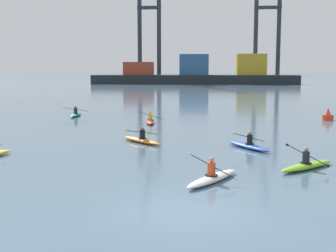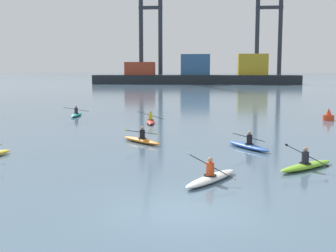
% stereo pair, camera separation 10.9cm
% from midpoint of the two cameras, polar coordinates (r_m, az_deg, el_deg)
% --- Properties ---
extents(ground_plane, '(800.00, 800.00, 0.00)m').
position_cam_midpoint_polar(ground_plane, '(13.67, 1.66, -10.74)').
color(ground_plane, slate).
extents(container_barge, '(54.72, 8.21, 7.96)m').
position_cam_midpoint_polar(container_barge, '(121.47, 3.70, 6.56)').
color(container_barge, '#1E2328').
rests_on(container_barge, ground).
extents(gantry_crane_west, '(6.71, 19.85, 35.91)m').
position_cam_midpoint_polar(gantry_crane_west, '(129.15, -2.47, 13.17)').
color(gantry_crane_west, '#232833').
rests_on(gantry_crane_west, ground).
extents(gantry_crane_west_mid, '(7.60, 14.86, 34.54)m').
position_cam_midpoint_polar(gantry_crane_west_mid, '(132.86, 12.51, 12.63)').
color(gantry_crane_west_mid, '#232833').
rests_on(gantry_crane_west_mid, ground).
extents(channel_buoy, '(0.90, 0.90, 1.00)m').
position_cam_midpoint_polar(channel_buoy, '(39.01, 19.56, 1.22)').
color(channel_buoy, red).
rests_on(channel_buoy, ground).
extents(kayak_teal, '(2.27, 3.43, 0.95)m').
position_cam_midpoint_polar(kayak_teal, '(40.74, -11.69, 1.47)').
color(kayak_teal, teal).
rests_on(kayak_teal, ground).
extents(kayak_lime, '(2.89, 2.77, 0.98)m').
position_cam_midpoint_polar(kayak_lime, '(19.96, 17.07, -4.74)').
color(kayak_lime, '#7ABC2D').
rests_on(kayak_lime, ground).
extents(kayak_blue, '(2.32, 3.20, 0.98)m').
position_cam_midpoint_polar(kayak_blue, '(24.21, 10.06, -2.44)').
color(kayak_blue, '#2856B2').
rests_on(kayak_blue, ground).
extents(kayak_white, '(2.26, 3.22, 1.04)m').
position_cam_midpoint_polar(kayak_white, '(17.06, 5.49, -6.49)').
color(kayak_white, silver).
rests_on(kayak_white, ground).
extents(kayak_red, '(2.20, 3.45, 0.99)m').
position_cam_midpoint_polar(kayak_red, '(34.95, -2.36, 0.66)').
color(kayak_red, red).
rests_on(kayak_red, ground).
extents(kayak_orange, '(2.79, 2.87, 0.95)m').
position_cam_midpoint_polar(kayak_orange, '(25.76, -3.49, -1.75)').
color(kayak_orange, orange).
rests_on(kayak_orange, ground).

